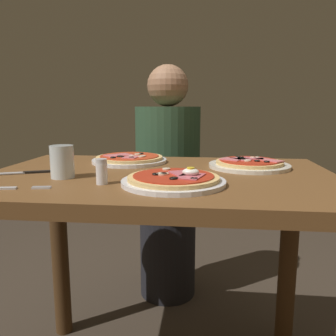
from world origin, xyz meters
name	(u,v)px	position (x,y,z in m)	size (l,w,h in m)	color
dining_table	(160,219)	(0.00, 0.00, 0.63)	(1.06, 0.71, 0.78)	brown
pizza_foreground	(174,180)	(0.06, -0.15, 0.79)	(0.27, 0.27, 0.05)	white
pizza_across_left	(129,159)	(-0.14, 0.20, 0.79)	(0.27, 0.27, 0.03)	white
pizza_across_right	(249,164)	(0.28, 0.14, 0.79)	(0.27, 0.27, 0.03)	silver
water_glass_near	(62,164)	(-0.27, -0.10, 0.82)	(0.07, 0.07, 0.09)	silver
fork	(13,188)	(-0.33, -0.24, 0.78)	(0.16, 0.04, 0.00)	silver
knife	(26,172)	(-0.41, -0.05, 0.78)	(0.19, 0.09, 0.01)	silver
salt_shaker	(102,172)	(-0.13, -0.16, 0.81)	(0.03, 0.03, 0.07)	white
diner_person	(168,190)	(-0.05, 0.67, 0.56)	(0.32, 0.32, 1.18)	black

